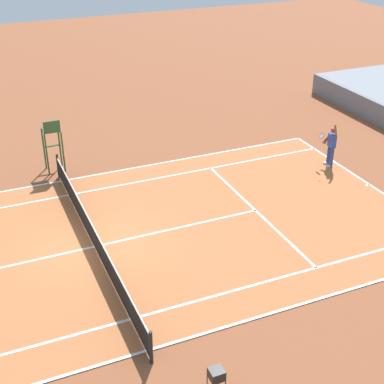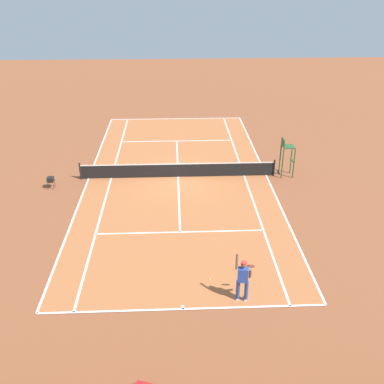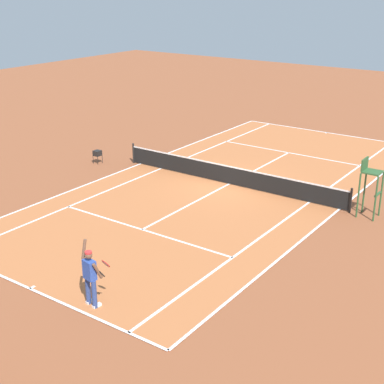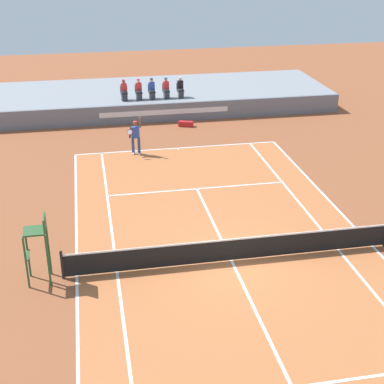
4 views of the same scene
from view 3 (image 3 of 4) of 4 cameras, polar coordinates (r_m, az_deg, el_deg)
name	(u,v)px [view 3 (image 3 of 4)]	position (r m, az deg, el deg)	size (l,w,h in m)	color
ground_plane	(229,185)	(26.87, 3.74, 0.76)	(80.00, 80.00, 0.00)	brown
court	(229,184)	(26.86, 3.74, 0.78)	(11.08, 23.88, 0.03)	#B76638
net	(229,174)	(26.69, 3.76, 1.81)	(11.98, 0.10, 1.07)	black
tennis_player	(91,276)	(16.91, -10.22, -8.40)	(0.82, 0.62, 2.08)	navy
tennis_ball	(95,276)	(18.88, -9.77, -8.42)	(0.07, 0.07, 0.07)	#D1E533
umpire_chair	(370,180)	(23.79, 17.54, 1.13)	(0.77, 0.77, 2.44)	#2D562D
ball_hopper	(97,153)	(30.23, -9.55, 3.92)	(0.36, 0.36, 0.70)	black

